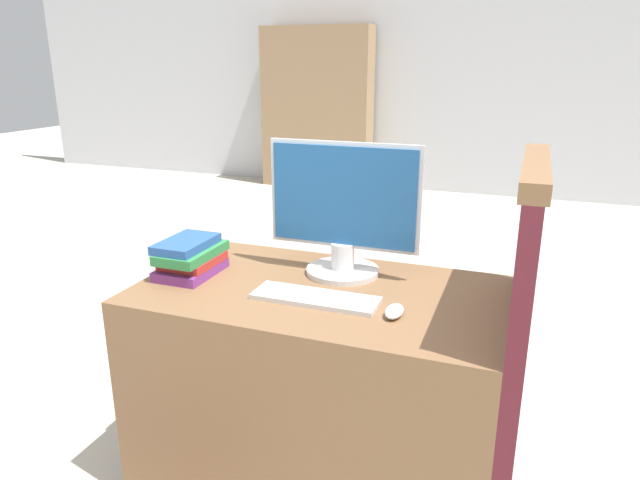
{
  "coord_description": "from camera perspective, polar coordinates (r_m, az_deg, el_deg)",
  "views": [
    {
      "loc": [
        0.61,
        -1.3,
        1.47
      ],
      "look_at": [
        0.01,
        0.31,
        0.93
      ],
      "focal_mm": 32.0,
      "sensor_mm": 36.0,
      "label": 1
    }
  ],
  "objects": [
    {
      "name": "mouse",
      "position": [
        1.72,
        7.43,
        -7.08
      ],
      "size": [
        0.05,
        0.1,
        0.03
      ],
      "color": "white",
      "rests_on": "desk"
    },
    {
      "name": "book_stack",
      "position": [
        2.06,
        -12.83,
        -1.7
      ],
      "size": [
        0.17,
        0.26,
        0.13
      ],
      "color": "#7A3384",
      "rests_on": "desk"
    },
    {
      "name": "carrel_divider",
      "position": [
        1.84,
        18.84,
        -11.17
      ],
      "size": [
        0.07,
        0.66,
        1.22
      ],
      "color": "#5B1E28",
      "rests_on": "ground_plane"
    },
    {
      "name": "desk",
      "position": [
        2.07,
        -0.0,
        -14.51
      ],
      "size": [
        1.21,
        0.69,
        0.75
      ],
      "color": "brown",
      "rests_on": "ground_plane"
    },
    {
      "name": "monitor",
      "position": [
        1.97,
        2.37,
        2.85
      ],
      "size": [
        0.54,
        0.26,
        0.47
      ],
      "color": "silver",
      "rests_on": "desk"
    },
    {
      "name": "bookshelf_far",
      "position": [
        6.94,
        -0.32,
        13.0
      ],
      "size": [
        1.32,
        0.32,
        1.86
      ],
      "color": "#9E7A56",
      "rests_on": "ground_plane"
    },
    {
      "name": "keyboard",
      "position": [
        1.81,
        -0.47,
        -5.83
      ],
      "size": [
        0.4,
        0.13,
        0.02
      ],
      "color": "silver",
      "rests_on": "desk"
    },
    {
      "name": "wall_back",
      "position": [
        6.74,
        15.85,
        16.23
      ],
      "size": [
        12.0,
        0.06,
        2.8
      ],
      "color": "silver",
      "rests_on": "ground_plane"
    }
  ]
}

